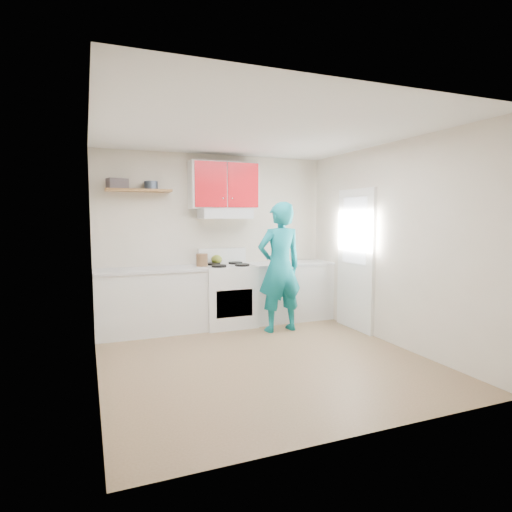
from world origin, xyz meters
name	(u,v)px	position (x,y,z in m)	size (l,w,h in m)	color
floor	(262,358)	(0.00, 0.00, 0.00)	(3.80, 3.80, 0.00)	brown
ceiling	(262,131)	(0.00, 0.00, 2.60)	(3.60, 3.80, 0.04)	white
back_wall	(215,239)	(0.00, 1.90, 1.30)	(3.60, 0.04, 2.60)	beige
front_wall	(362,265)	(0.00, -1.90, 1.30)	(3.60, 0.04, 2.60)	beige
left_wall	(93,253)	(-1.80, 0.00, 1.30)	(0.04, 3.80, 2.60)	beige
right_wall	(389,244)	(1.80, 0.00, 1.30)	(0.04, 3.80, 2.60)	beige
door	(355,260)	(1.78, 0.70, 1.02)	(0.05, 0.85, 2.05)	white
door_glass	(355,231)	(1.75, 0.70, 1.45)	(0.01, 0.55, 0.95)	white
counter_left	(151,302)	(-1.04, 1.60, 0.45)	(1.52, 0.60, 0.90)	silver
counter_right	(289,291)	(1.14, 1.60, 0.45)	(1.32, 0.60, 0.90)	silver
stove	(228,296)	(0.10, 1.57, 0.46)	(0.76, 0.65, 0.92)	white
range_hood	(225,214)	(0.10, 1.68, 1.70)	(0.76, 0.44, 0.15)	silver
upper_cabinets	(224,186)	(0.10, 1.73, 2.12)	(1.02, 0.33, 0.70)	red
shelf	(139,190)	(-1.15, 1.75, 2.02)	(0.90, 0.30, 0.04)	brown
books	(117,183)	(-1.44, 1.71, 2.11)	(0.26, 0.19, 0.14)	#3C3538
tin	(151,185)	(-0.97, 1.78, 2.10)	(0.19, 0.19, 0.12)	#333D4C
kettle	(217,259)	(0.00, 1.80, 0.99)	(0.17, 0.17, 0.15)	olive
crock	(202,261)	(-0.28, 1.61, 1.00)	(0.17, 0.17, 0.21)	brown
cutting_board	(284,264)	(1.02, 1.52, 0.91)	(0.31, 0.23, 0.02)	olive
silicone_mat	(308,262)	(1.52, 1.65, 0.90)	(0.28, 0.23, 0.01)	red
person	(280,267)	(0.70, 1.01, 0.93)	(0.68, 0.45, 1.86)	#0E7680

